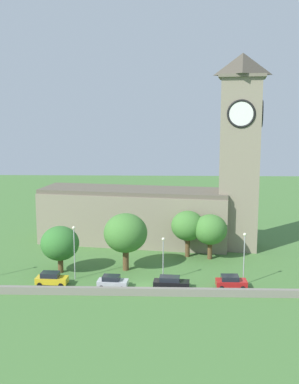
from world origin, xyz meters
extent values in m
plane|color=#477538|center=(0.00, 15.00, 0.00)|extent=(200.00, 200.00, 0.00)
cube|color=gray|center=(-3.12, 22.52, 4.56)|extent=(34.61, 15.00, 9.12)
cube|color=#5C5547|center=(-3.12, 22.52, 9.47)|extent=(34.48, 14.23, 0.70)
cube|color=gray|center=(15.02, 19.59, 14.41)|extent=(7.48, 7.48, 28.81)
cube|color=#675F4F|center=(15.02, 19.59, 29.06)|extent=(8.68, 8.68, 0.50)
pyramid|color=#484338|center=(15.02, 19.59, 31.11)|extent=(7.85, 7.85, 3.59)
cylinder|color=white|center=(14.49, 16.31, 23.05)|extent=(4.14, 0.78, 4.17)
torus|color=black|center=(14.49, 16.31, 23.05)|extent=(4.55, 1.10, 4.55)
cylinder|color=white|center=(18.30, 19.06, 23.05)|extent=(0.78, 4.14, 4.17)
torus|color=black|center=(18.30, 19.06, 23.05)|extent=(1.10, 4.55, 4.55)
cube|color=gray|center=(0.00, -2.93, 0.50)|extent=(48.41, 0.70, 1.00)
cube|color=gold|center=(-12.94, 0.21, 0.76)|extent=(4.36, 2.03, 0.85)
cube|color=#1E232B|center=(-13.15, 0.22, 1.52)|extent=(2.47, 1.71, 0.67)
cylinder|color=black|center=(-11.44, 1.04, 0.34)|extent=(0.69, 0.36, 0.68)
cylinder|color=black|center=(-11.54, -0.77, 0.34)|extent=(0.69, 0.36, 0.68)
cylinder|color=black|center=(-14.34, 1.19, 0.34)|extent=(0.69, 0.36, 0.68)
cylinder|color=black|center=(-14.44, -0.62, 0.34)|extent=(0.69, 0.36, 0.68)
cube|color=silver|center=(-4.57, -0.47, 0.70)|extent=(4.17, 2.16, 0.78)
cube|color=#1E232B|center=(-4.78, -0.46, 1.40)|extent=(2.38, 1.79, 0.62)
cylinder|color=black|center=(-3.13, 0.33, 0.31)|extent=(0.65, 0.38, 0.62)
cylinder|color=black|center=(-3.28, -1.50, 0.31)|extent=(0.65, 0.38, 0.62)
cylinder|color=black|center=(-5.87, 0.55, 0.31)|extent=(0.65, 0.38, 0.62)
cylinder|color=black|center=(-6.01, -1.28, 0.31)|extent=(0.65, 0.38, 0.62)
cube|color=black|center=(3.28, -0.43, 0.69)|extent=(4.91, 2.16, 0.76)
cube|color=#1E232B|center=(3.04, -0.41, 1.37)|extent=(2.79, 1.78, 0.61)
cylinder|color=black|center=(4.97, 0.33, 0.31)|extent=(0.64, 0.37, 0.61)
cylinder|color=black|center=(4.83, -1.45, 0.31)|extent=(0.64, 0.37, 0.61)
cylinder|color=black|center=(1.74, 0.59, 0.31)|extent=(0.64, 0.37, 0.61)
cylinder|color=black|center=(1.59, -1.19, 0.31)|extent=(0.64, 0.37, 0.61)
cube|color=red|center=(11.31, 0.03, 0.71)|extent=(4.11, 1.97, 0.79)
cube|color=#1E232B|center=(11.10, 0.03, 1.42)|extent=(2.31, 1.72, 0.63)
cylinder|color=black|center=(12.69, 1.01, 0.32)|extent=(0.64, 0.35, 0.63)
cylinder|color=black|center=(12.71, -0.93, 0.32)|extent=(0.64, 0.35, 0.63)
cylinder|color=black|center=(9.91, 0.98, 0.32)|extent=(0.64, 0.35, 0.63)
cylinder|color=black|center=(9.92, -0.95, 0.32)|extent=(0.64, 0.35, 0.63)
cylinder|color=#9EA0A5|center=(-10.28, 2.77, 3.61)|extent=(0.14, 0.14, 7.23)
sphere|color=#F4EFCC|center=(-10.28, 2.77, 7.45)|extent=(0.44, 0.44, 0.44)
cylinder|color=#9EA0A5|center=(2.15, 2.41, 2.91)|extent=(0.14, 0.14, 5.81)
sphere|color=#F4EFCC|center=(2.15, 2.41, 6.03)|extent=(0.44, 0.44, 0.44)
cylinder|color=#9EA0A5|center=(13.11, 1.31, 3.42)|extent=(0.14, 0.14, 6.85)
sphere|color=#F4EFCC|center=(13.11, 1.31, 7.07)|extent=(0.44, 0.44, 0.44)
cylinder|color=brown|center=(-3.42, 6.92, 1.64)|extent=(0.90, 0.90, 3.28)
ellipsoid|color=#427A33|center=(-3.42, 6.92, 5.70)|extent=(6.45, 6.45, 5.81)
cylinder|color=brown|center=(6.08, 13.93, 1.58)|extent=(0.75, 0.75, 3.16)
ellipsoid|color=#427A33|center=(6.08, 13.93, 5.18)|extent=(5.37, 5.37, 4.84)
cylinder|color=brown|center=(9.62, 12.79, 1.43)|extent=(0.75, 0.75, 2.86)
ellipsoid|color=#427A33|center=(9.62, 12.79, 4.87)|extent=(5.36, 5.36, 4.82)
cylinder|color=brown|center=(-12.91, 5.54, 1.16)|extent=(0.78, 0.78, 2.33)
ellipsoid|color=#33702D|center=(-12.91, 5.54, 4.42)|extent=(5.59, 5.59, 5.03)
camera|label=1|loc=(2.33, -60.52, 23.13)|focal=44.15mm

